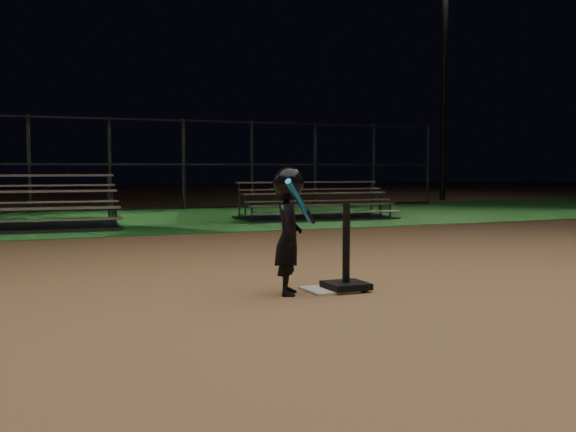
{
  "coord_description": "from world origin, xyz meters",
  "views": [
    {
      "loc": [
        -2.95,
        -5.9,
        1.17
      ],
      "look_at": [
        0.0,
        1.0,
        0.65
      ],
      "focal_mm": 43.73,
      "sensor_mm": 36.0,
      "label": 1
    }
  ],
  "objects_px": {
    "batting_tee": "(346,273)",
    "light_pole_right": "(445,60)",
    "bleacher_right": "(316,211)",
    "bleacher_left": "(1,219)",
    "home_plate": "(329,290)",
    "child_batter": "(289,227)"
  },
  "relations": [
    {
      "from": "batting_tee",
      "to": "light_pole_right",
      "type": "distance_m",
      "value": 19.7
    },
    {
      "from": "bleacher_right",
      "to": "light_pole_right",
      "type": "height_order",
      "value": "light_pole_right"
    },
    {
      "from": "bleacher_left",
      "to": "bleacher_right",
      "type": "relative_size",
      "value": 1.22
    },
    {
      "from": "home_plate",
      "to": "bleacher_left",
      "type": "height_order",
      "value": "bleacher_left"
    },
    {
      "from": "child_batter",
      "to": "bleacher_left",
      "type": "height_order",
      "value": "child_batter"
    },
    {
      "from": "home_plate",
      "to": "batting_tee",
      "type": "xyz_separation_m",
      "value": [
        0.15,
        -0.06,
        0.16
      ]
    },
    {
      "from": "child_batter",
      "to": "batting_tee",
      "type": "bearing_deg",
      "value": -70.17
    },
    {
      "from": "home_plate",
      "to": "bleacher_right",
      "type": "distance_m",
      "value": 9.23
    },
    {
      "from": "home_plate",
      "to": "child_batter",
      "type": "height_order",
      "value": "child_batter"
    },
    {
      "from": "home_plate",
      "to": "light_pole_right",
      "type": "relative_size",
      "value": 0.05
    },
    {
      "from": "child_batter",
      "to": "bleacher_right",
      "type": "bearing_deg",
      "value": -3.44
    },
    {
      "from": "light_pole_right",
      "to": "home_plate",
      "type": "bearing_deg",
      "value": -128.77
    },
    {
      "from": "child_batter",
      "to": "light_pole_right",
      "type": "bearing_deg",
      "value": -16.23
    },
    {
      "from": "batting_tee",
      "to": "light_pole_right",
      "type": "bearing_deg",
      "value": 51.69
    },
    {
      "from": "child_batter",
      "to": "bleacher_right",
      "type": "xyz_separation_m",
      "value": [
        4.27,
        8.41,
        -0.45
      ]
    },
    {
      "from": "batting_tee",
      "to": "bleacher_right",
      "type": "distance_m",
      "value": 9.22
    },
    {
      "from": "bleacher_left",
      "to": "light_pole_right",
      "type": "height_order",
      "value": "light_pole_right"
    },
    {
      "from": "batting_tee",
      "to": "child_batter",
      "type": "distance_m",
      "value": 0.73
    },
    {
      "from": "batting_tee",
      "to": "bleacher_left",
      "type": "bearing_deg",
      "value": 109.49
    },
    {
      "from": "bleacher_left",
      "to": "light_pole_right",
      "type": "xyz_separation_m",
      "value": [
        14.75,
        6.8,
        4.73
      ]
    },
    {
      "from": "child_batter",
      "to": "bleacher_right",
      "type": "height_order",
      "value": "child_batter"
    },
    {
      "from": "home_plate",
      "to": "bleacher_right",
      "type": "xyz_separation_m",
      "value": [
        3.84,
        8.39,
        0.16
      ]
    }
  ]
}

